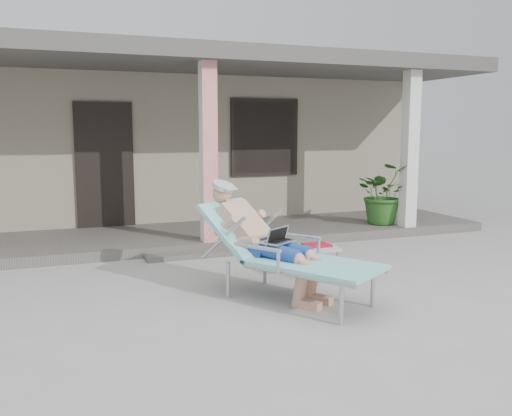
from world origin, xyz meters
name	(u,v)px	position (x,y,z in m)	size (l,w,h in m)	color
ground	(262,291)	(0.00, 0.00, 0.00)	(60.00, 60.00, 0.00)	#9E9E99
house	(154,136)	(0.00, 6.50, 1.67)	(10.40, 5.40, 3.30)	gray
porch_deck	(195,236)	(0.00, 3.00, 0.07)	(10.00, 2.00, 0.15)	#605B56
porch_overhang	(193,65)	(0.00, 2.95, 2.79)	(10.00, 2.30, 2.85)	silver
porch_step	(215,253)	(0.00, 1.85, 0.04)	(2.00, 0.30, 0.07)	#605B56
lounger	(274,223)	(0.04, -0.24, 0.81)	(1.68, 2.06, 1.32)	#B7B7BC
side_table	(317,249)	(0.84, 0.32, 0.34)	(0.47, 0.47, 0.41)	#B5B6B0
potted_palm	(384,193)	(3.28, 2.52, 0.69)	(0.97, 0.84, 1.08)	#26591E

